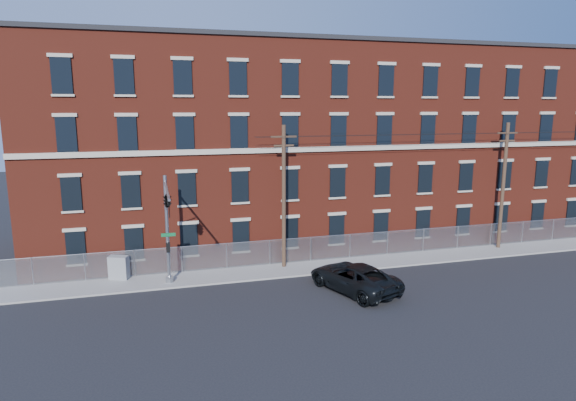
# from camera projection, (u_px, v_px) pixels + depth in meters

# --- Properties ---
(ground) EXTENTS (140.00, 140.00, 0.00)m
(ground) POSITION_uv_depth(u_px,v_px,m) (276.00, 300.00, 29.42)
(ground) COLOR black
(ground) RESTS_ON ground
(sidewalk) EXTENTS (65.00, 3.00, 0.12)m
(sidewalk) POSITION_uv_depth(u_px,v_px,m) (413.00, 258.00, 37.32)
(sidewalk) COLOR gray
(sidewalk) RESTS_ON ground
(mill_building) EXTENTS (55.30, 14.32, 16.30)m
(mill_building) POSITION_uv_depth(u_px,v_px,m) (367.00, 143.00, 44.25)
(mill_building) COLOR maroon
(mill_building) RESTS_ON ground
(chain_link_fence) EXTENTS (59.06, 0.06, 1.85)m
(chain_link_fence) POSITION_uv_depth(u_px,v_px,m) (406.00, 241.00, 38.36)
(chain_link_fence) COLOR #A5A8AD
(chain_link_fence) RESTS_ON ground
(traffic_signal_mast) EXTENTS (0.90, 6.75, 7.00)m
(traffic_signal_mast) POSITION_uv_depth(u_px,v_px,m) (167.00, 210.00, 28.89)
(traffic_signal_mast) COLOR #9EA0A5
(traffic_signal_mast) RESTS_ON ground
(utility_pole_near) EXTENTS (1.80, 0.28, 10.00)m
(utility_pole_near) POSITION_uv_depth(u_px,v_px,m) (284.00, 194.00, 34.25)
(utility_pole_near) COLOR #463123
(utility_pole_near) RESTS_ON ground
(utility_pole_mid) EXTENTS (1.80, 0.28, 10.00)m
(utility_pole_mid) POSITION_uv_depth(u_px,v_px,m) (503.00, 184.00, 39.01)
(utility_pole_mid) COLOR #463123
(utility_pole_mid) RESTS_ON ground
(overhead_wires) EXTENTS (40.00, 0.62, 0.62)m
(overhead_wires) POSITION_uv_depth(u_px,v_px,m) (507.00, 136.00, 38.31)
(overhead_wires) COLOR black
(overhead_wires) RESTS_ON ground
(pickup_truck) EXTENTS (4.91, 6.93, 1.75)m
(pickup_truck) POSITION_uv_depth(u_px,v_px,m) (354.00, 277.00, 30.74)
(pickup_truck) COLOR black
(pickup_truck) RESTS_ON ground
(utility_cabinet) EXTENTS (1.39, 1.04, 1.56)m
(utility_cabinet) POSITION_uv_depth(u_px,v_px,m) (119.00, 268.00, 32.50)
(utility_cabinet) COLOR gray
(utility_cabinet) RESTS_ON sidewalk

